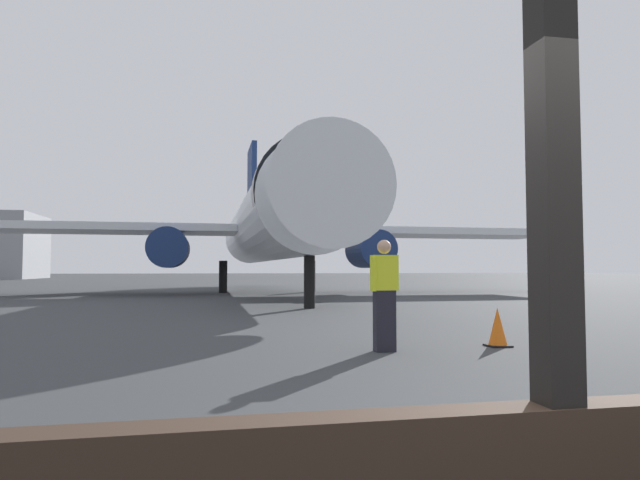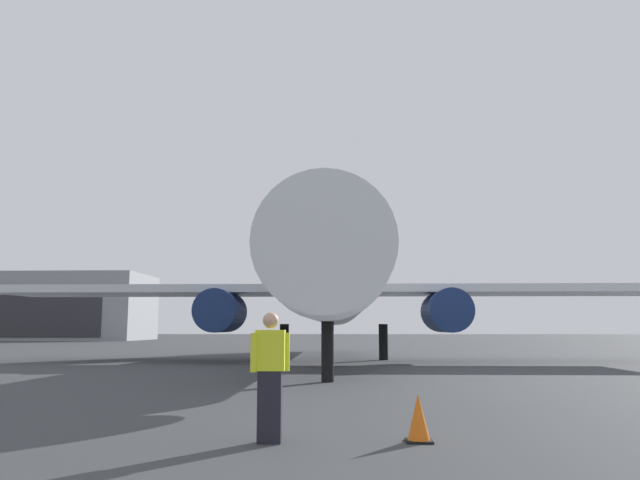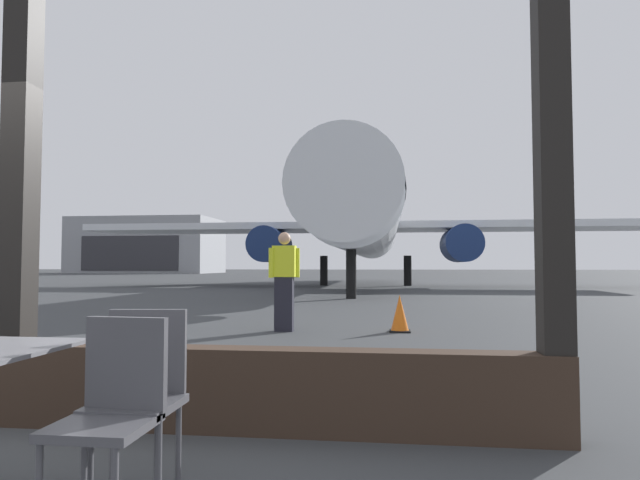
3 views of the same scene
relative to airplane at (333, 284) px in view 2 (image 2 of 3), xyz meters
The scene contains 5 objects.
ground_plane 14.54m from the airplane, 96.00° to the left, with size 220.00×220.00×0.00m, color #383A3D.
airplane is the anchor object (origin of this frame).
ground_crew_worker 20.48m from the airplane, 91.57° to the right, with size 0.51×0.32×1.74m.
traffic_cone 20.46m from the airplane, 85.87° to the right, with size 0.36×0.36×0.64m.
distant_hangar 60.70m from the airplane, 125.44° to the left, with size 20.82×12.28×8.30m.
Camera 2 is at (1.91, -2.86, 1.53)m, focal length 34.73 mm.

